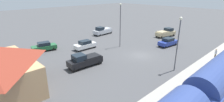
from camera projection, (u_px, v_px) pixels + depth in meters
The scene contains 11 objects.
ground_plane at pixel (141, 55), 31.05m from camera, with size 200.00×200.00×0.00m, color #4C4C4F.
platform at pixel (198, 73), 24.20m from camera, with size 3.20×46.00×0.30m.
pedestrian_on_platform at pixel (216, 53), 28.40m from camera, with size 0.36×0.36×1.71m.
sedan_green at pixel (44, 47), 33.09m from camera, with size 2.65×4.77×1.74m.
sedan_blue at pixel (168, 42), 36.07m from camera, with size 2.40×4.70×1.74m.
pickup_silver at pixel (103, 31), 45.46m from camera, with size 2.26×5.50×2.14m.
pickup_black at pixel (85, 60), 26.19m from camera, with size 2.35×5.53×2.14m.
pickup_tan at pixel (166, 33), 43.36m from camera, with size 3.06×5.69×2.14m.
sedan_white at pixel (85, 45), 34.21m from camera, with size 1.93×4.53×1.74m.
light_pole_near_platform at pixel (178, 38), 23.59m from camera, with size 0.44×0.44×7.82m.
light_pole_lot_center at pixel (120, 21), 34.18m from camera, with size 0.44×0.44×8.79m.
Camera 1 is at (-17.31, 23.84, 11.10)m, focal length 27.45 mm.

